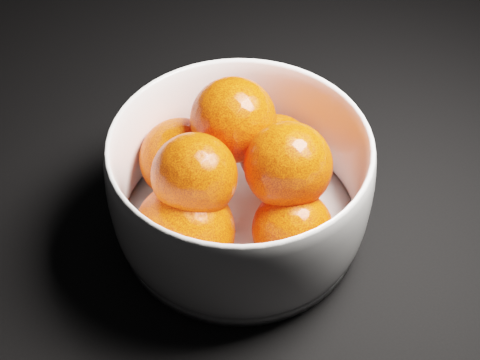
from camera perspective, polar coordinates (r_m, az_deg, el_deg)
name	(u,v)px	position (r m, az deg, el deg)	size (l,w,h in m)	color
bowl	(240,184)	(0.61, 0.00, -0.38)	(0.24, 0.24, 0.12)	white
orange_pile	(229,177)	(0.60, -0.93, 0.29)	(0.20, 0.19, 0.13)	#F33806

